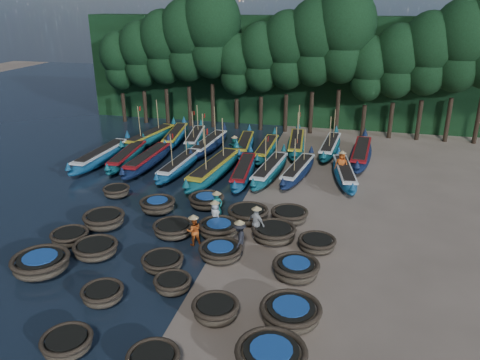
% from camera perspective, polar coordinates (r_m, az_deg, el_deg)
% --- Properties ---
extents(ground, '(120.00, 120.00, 0.00)m').
position_cam_1_polar(ground, '(25.14, -1.55, -5.74)').
color(ground, gray).
rests_on(ground, ground).
extents(foliage_wall, '(40.00, 3.00, 10.00)m').
position_cam_1_polar(foliage_wall, '(45.95, 6.26, 13.06)').
color(foliage_wall, black).
rests_on(foliage_wall, ground).
extents(coracle_2, '(1.85, 1.85, 0.64)m').
position_cam_1_polar(coracle_2, '(17.97, -20.33, -18.14)').
color(coracle_2, '#4C412F').
rests_on(coracle_2, ground).
extents(coracle_4, '(2.51, 2.51, 0.82)m').
position_cam_1_polar(coracle_4, '(16.34, 3.80, -20.71)').
color(coracle_4, '#4C412F').
rests_on(coracle_4, ground).
extents(coracle_5, '(3.08, 3.08, 0.84)m').
position_cam_1_polar(coracle_5, '(22.72, -23.10, -9.34)').
color(coracle_5, '#4C412F').
rests_on(coracle_5, ground).
extents(coracle_6, '(1.72, 1.72, 0.65)m').
position_cam_1_polar(coracle_6, '(19.98, -16.40, -13.20)').
color(coracle_6, '#4C412F').
rests_on(coracle_6, ground).
extents(coracle_7, '(1.70, 1.70, 0.64)m').
position_cam_1_polar(coracle_7, '(20.03, -8.22, -12.40)').
color(coracle_7, '#4C412F').
rests_on(coracle_7, ground).
extents(coracle_8, '(2.16, 2.16, 0.74)m').
position_cam_1_polar(coracle_8, '(18.33, -3.00, -15.52)').
color(coracle_8, '#4C412F').
rests_on(coracle_8, ground).
extents(coracle_9, '(2.68, 2.68, 0.76)m').
position_cam_1_polar(coracle_9, '(18.24, 6.20, -15.79)').
color(coracle_9, '#4C412F').
rests_on(coracle_9, ground).
extents(coracle_10, '(2.24, 2.24, 0.66)m').
position_cam_1_polar(coracle_10, '(24.82, -20.04, -6.52)').
color(coracle_10, '#4C412F').
rests_on(coracle_10, ground).
extents(coracle_11, '(2.22, 2.22, 0.71)m').
position_cam_1_polar(coracle_11, '(23.22, -17.18, -8.05)').
color(coracle_11, '#4C412F').
rests_on(coracle_11, ground).
extents(coracle_12, '(2.03, 2.03, 0.64)m').
position_cam_1_polar(coracle_12, '(21.57, -9.41, -9.84)').
color(coracle_12, '#4C412F').
rests_on(coracle_12, ground).
extents(coracle_13, '(2.50, 2.50, 0.68)m').
position_cam_1_polar(coracle_13, '(22.05, -2.39, -8.72)').
color(coracle_13, '#4C412F').
rests_on(coracle_13, ground).
extents(coracle_14, '(2.08, 2.08, 0.81)m').
position_cam_1_polar(coracle_14, '(20.72, 6.83, -10.73)').
color(coracle_14, '#4C412F').
rests_on(coracle_14, ground).
extents(coracle_15, '(2.66, 2.66, 0.82)m').
position_cam_1_polar(coracle_15, '(25.87, -16.24, -4.67)').
color(coracle_15, '#4C412F').
rests_on(coracle_15, ground).
extents(coracle_16, '(2.15, 2.15, 0.72)m').
position_cam_1_polar(coracle_16, '(24.25, -8.15, -5.93)').
color(coracle_16, '#4C412F').
rests_on(coracle_16, ground).
extents(coracle_17, '(2.27, 2.27, 0.76)m').
position_cam_1_polar(coracle_17, '(24.01, -2.60, -5.94)').
color(coracle_17, '#4C412F').
rests_on(coracle_17, ground).
extents(coracle_18, '(2.77, 2.77, 0.78)m').
position_cam_1_polar(coracle_18, '(23.63, 4.14, -6.44)').
color(coracle_18, '#4C412F').
rests_on(coracle_18, ground).
extents(coracle_19, '(2.13, 2.13, 0.67)m').
position_cam_1_polar(coracle_19, '(23.03, 9.37, -7.64)').
color(coracle_19, '#4C412F').
rests_on(coracle_19, ground).
extents(coracle_20, '(1.66, 1.66, 0.65)m').
position_cam_1_polar(coracle_20, '(29.67, -14.83, -1.34)').
color(coracle_20, '#4C412F').
rests_on(coracle_20, ground).
extents(coracle_21, '(2.04, 2.04, 0.79)m').
position_cam_1_polar(coracle_21, '(26.99, -10.01, -3.03)').
color(coracle_21, '#4C412F').
rests_on(coracle_21, ground).
extents(coracle_22, '(2.19, 2.19, 0.76)m').
position_cam_1_polar(coracle_22, '(27.26, -4.12, -2.54)').
color(coracle_22, '#4C412F').
rests_on(coracle_22, ground).
extents(coracle_23, '(2.64, 2.64, 0.78)m').
position_cam_1_polar(coracle_23, '(25.53, 0.99, -4.18)').
color(coracle_23, '#4C412F').
rests_on(coracle_23, ground).
extents(coracle_24, '(2.05, 2.05, 0.72)m').
position_cam_1_polar(coracle_24, '(25.61, 6.04, -4.29)').
color(coracle_24, '#4C412F').
rests_on(coracle_24, ground).
extents(long_boat_0, '(1.77, 8.47, 1.49)m').
position_cam_1_polar(long_boat_0, '(36.08, -16.53, 2.84)').
color(long_boat_0, navy).
rests_on(long_boat_0, ground).
extents(long_boat_1, '(2.08, 7.67, 1.36)m').
position_cam_1_polar(long_boat_1, '(35.62, -13.55, 2.81)').
color(long_boat_1, '#105660').
rests_on(long_boat_1, ground).
extents(long_boat_2, '(1.54, 8.15, 1.43)m').
position_cam_1_polar(long_boat_2, '(34.48, -11.14, 2.45)').
color(long_boat_2, '#101C3B').
rests_on(long_boat_2, ground).
extents(long_boat_3, '(1.70, 7.49, 3.18)m').
position_cam_1_polar(long_boat_3, '(33.06, -7.38, 1.79)').
color(long_boat_3, navy).
rests_on(long_boat_3, ground).
extents(long_boat_4, '(2.56, 9.05, 3.86)m').
position_cam_1_polar(long_boat_4, '(31.79, -3.14, 1.34)').
color(long_boat_4, '#105660').
rests_on(long_boat_4, ground).
extents(long_boat_5, '(1.96, 7.60, 1.34)m').
position_cam_1_polar(long_boat_5, '(31.61, 0.41, 1.07)').
color(long_boat_5, navy).
rests_on(long_boat_5, ground).
extents(long_boat_6, '(2.15, 7.71, 3.29)m').
position_cam_1_polar(long_boat_6, '(31.89, 3.66, 1.23)').
color(long_boat_6, '#105660').
rests_on(long_boat_6, ground).
extents(long_boat_7, '(2.38, 7.27, 3.13)m').
position_cam_1_polar(long_boat_7, '(32.07, 7.10, 1.17)').
color(long_boat_7, '#101C3B').
rests_on(long_boat_7, ground).
extents(long_boat_8, '(2.45, 7.40, 1.32)m').
position_cam_1_polar(long_boat_8, '(32.06, 12.60, 0.81)').
color(long_boat_8, navy).
rests_on(long_boat_8, ground).
extents(long_boat_9, '(2.72, 8.16, 3.51)m').
position_cam_1_polar(long_boat_9, '(40.12, -10.91, 5.13)').
color(long_boat_9, '#105660').
rests_on(long_boat_9, ground).
extents(long_boat_10, '(2.49, 7.76, 1.38)m').
position_cam_1_polar(long_boat_10, '(40.29, -7.88, 5.34)').
color(long_boat_10, navy).
rests_on(long_boat_10, ground).
extents(long_boat_11, '(2.44, 7.19, 3.09)m').
position_cam_1_polar(long_boat_11, '(39.63, -5.49, 5.12)').
color(long_boat_11, '#105660').
rests_on(long_boat_11, ground).
extents(long_boat_12, '(1.88, 7.90, 3.36)m').
position_cam_1_polar(long_boat_12, '(37.63, -3.78, 4.37)').
color(long_boat_12, '#101C3B').
rests_on(long_boat_12, ground).
extents(long_boat_13, '(2.08, 7.28, 1.29)m').
position_cam_1_polar(long_boat_13, '(37.64, 0.58, 4.35)').
color(long_boat_13, navy).
rests_on(long_boat_13, ground).
extents(long_boat_14, '(1.33, 7.52, 1.32)m').
position_cam_1_polar(long_boat_14, '(36.51, 3.26, 3.81)').
color(long_boat_14, '#105660').
rests_on(long_boat_14, ground).
extents(long_boat_15, '(2.11, 8.16, 3.48)m').
position_cam_1_polar(long_boat_15, '(37.85, 6.88, 4.39)').
color(long_boat_15, '#105660').
rests_on(long_boat_15, ground).
extents(long_boat_16, '(1.92, 7.71, 3.28)m').
position_cam_1_polar(long_boat_16, '(37.64, 10.91, 4.01)').
color(long_boat_16, '#105660').
rests_on(long_boat_16, ground).
extents(long_boat_17, '(2.09, 8.65, 1.53)m').
position_cam_1_polar(long_boat_17, '(36.19, 14.53, 3.12)').
color(long_boat_17, '#101C3B').
rests_on(long_boat_17, ground).
extents(fisherman_0, '(0.88, 0.84, 1.71)m').
position_cam_1_polar(fisherman_0, '(24.70, -3.07, -4.14)').
color(fisherman_0, silver).
rests_on(fisherman_0, ground).
extents(fisherman_1, '(0.76, 0.77, 2.00)m').
position_cam_1_polar(fisherman_1, '(25.15, -2.82, -3.25)').
color(fisherman_1, '#18675F').
rests_on(fisherman_1, ground).
extents(fisherman_2, '(0.93, 0.85, 1.74)m').
position_cam_1_polar(fisherman_2, '(23.14, -5.64, -6.05)').
color(fisherman_2, '#CE561B').
rests_on(fisherman_2, ground).
extents(fisherman_3, '(0.73, 1.17, 1.93)m').
position_cam_1_polar(fisherman_3, '(22.15, -0.07, -7.03)').
color(fisherman_3, black).
rests_on(fisherman_3, ground).
extents(fisherman_4, '(1.09, 0.87, 1.93)m').
position_cam_1_polar(fisherman_4, '(23.54, 2.02, -5.19)').
color(fisherman_4, silver).
rests_on(fisherman_4, ground).
extents(fisherman_5, '(1.59, 1.20, 1.87)m').
position_cam_1_polar(fisherman_5, '(35.72, -0.66, 4.06)').
color(fisherman_5, '#18675F').
rests_on(fisherman_5, ground).
extents(fisherman_6, '(0.94, 0.66, 2.01)m').
position_cam_1_polar(fisherman_6, '(32.39, 12.26, 1.91)').
color(fisherman_6, '#CE561B').
rests_on(fisherman_6, ground).
extents(tree_0, '(3.68, 3.68, 8.68)m').
position_cam_1_polar(tree_0, '(47.36, -14.48, 13.97)').
color(tree_0, black).
rests_on(tree_0, ground).
extents(tree_1, '(4.09, 4.09, 9.65)m').
position_cam_1_polar(tree_1, '(46.27, -11.95, 14.86)').
color(tree_1, black).
rests_on(tree_1, ground).
extents(tree_2, '(4.51, 4.51, 10.63)m').
position_cam_1_polar(tree_2, '(45.27, -9.28, 15.76)').
color(tree_2, black).
rests_on(tree_2, ground).
extents(tree_3, '(4.92, 4.92, 11.60)m').
position_cam_1_polar(tree_3, '(44.38, -6.47, 16.67)').
color(tree_3, black).
rests_on(tree_3, ground).
extents(tree_4, '(5.34, 5.34, 12.58)m').
position_cam_1_polar(tree_4, '(43.61, -3.52, 17.57)').
color(tree_4, black).
rests_on(tree_4, ground).
extents(tree_5, '(3.68, 3.68, 8.68)m').
position_cam_1_polar(tree_5, '(43.25, -0.44, 13.98)').
color(tree_5, black).
rests_on(tree_5, ground).
extents(tree_6, '(4.09, 4.09, 9.65)m').
position_cam_1_polar(tree_6, '(42.67, 2.66, 14.78)').
color(tree_6, black).
rests_on(tree_6, ground).
extents(tree_7, '(4.51, 4.51, 10.63)m').
position_cam_1_polar(tree_7, '(42.22, 5.86, 15.55)').
color(tree_7, black).
rests_on(tree_7, ground).
extents(tree_8, '(4.92, 4.92, 11.60)m').
position_cam_1_polar(tree_8, '(41.90, 9.13, 16.29)').
color(tree_8, black).
rests_on(tree_8, ground).
extents(tree_9, '(5.34, 5.34, 12.58)m').
position_cam_1_polar(tree_9, '(41.72, 12.47, 16.98)').
color(tree_9, black).
rests_on(tree_9, ground).
extents(tree_10, '(3.68, 3.68, 8.68)m').
position_cam_1_polar(tree_10, '(41.98, 15.39, 13.04)').
color(tree_10, black).
rests_on(tree_10, ground).
extents(tree_11, '(4.09, 4.09, 9.65)m').
position_cam_1_polar(tree_11, '(42.02, 18.70, 13.63)').
color(tree_11, black).
rests_on(tree_11, ground).
extents(tree_12, '(4.51, 4.51, 10.63)m').
position_cam_1_polar(tree_12, '(42.19, 22.00, 14.18)').
color(tree_12, black).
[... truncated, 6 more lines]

